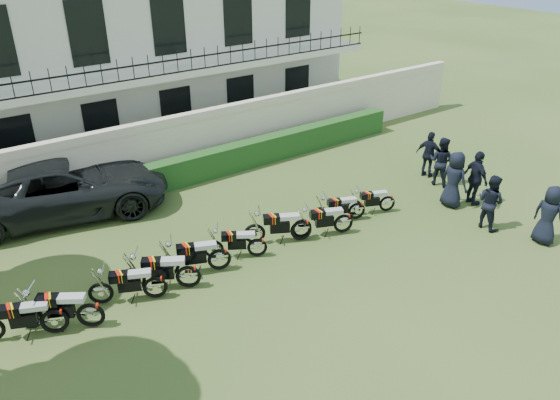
% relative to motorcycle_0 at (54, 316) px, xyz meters
% --- Properties ---
extents(ground, '(100.00, 100.00, 0.00)m').
position_rel_motorcycle_0_xyz_m(ground, '(5.76, -1.64, -0.50)').
color(ground, '#344F1F').
rests_on(ground, ground).
extents(perimeter_wall, '(30.00, 0.35, 2.30)m').
position_rel_motorcycle_0_xyz_m(perimeter_wall, '(5.76, 6.36, 0.67)').
color(perimeter_wall, beige).
rests_on(perimeter_wall, ground).
extents(hedge, '(18.00, 0.60, 1.00)m').
position_rel_motorcycle_0_xyz_m(hedge, '(6.76, 5.56, -0.00)').
color(hedge, '#1E4016').
rests_on(hedge, ground).
extents(building, '(20.40, 9.60, 7.40)m').
position_rel_motorcycle_0_xyz_m(building, '(5.76, 12.32, 3.21)').
color(building, silver).
rests_on(building, ground).
extents(motorcycle_0, '(1.87, 0.96, 1.09)m').
position_rel_motorcycle_0_xyz_m(motorcycle_0, '(0.00, 0.00, 0.00)').
color(motorcycle_0, black).
rests_on(motorcycle_0, ground).
extents(motorcycle_1, '(1.79, 1.22, 1.13)m').
position_rel_motorcycle_0_xyz_m(motorcycle_1, '(0.74, -0.28, 0.02)').
color(motorcycle_1, black).
rests_on(motorcycle_1, ground).
extents(motorcycle_2, '(1.78, 0.95, 1.05)m').
position_rel_motorcycle_0_xyz_m(motorcycle_2, '(2.41, -0.11, -0.02)').
color(motorcycle_2, black).
rests_on(motorcycle_2, ground).
extents(motorcycle_3, '(1.81, 1.16, 1.12)m').
position_rel_motorcycle_0_xyz_m(motorcycle_3, '(3.29, -0.21, 0.01)').
color(motorcycle_3, black).
rests_on(motorcycle_3, ground).
extents(motorcycle_4, '(1.90, 0.93, 1.10)m').
position_rel_motorcycle_0_xyz_m(motorcycle_4, '(4.34, 0.03, 0.00)').
color(motorcycle_4, black).
rests_on(motorcycle_4, ground).
extents(motorcycle_5, '(1.57, 1.01, 0.97)m').
position_rel_motorcycle_0_xyz_m(motorcycle_5, '(5.54, -0.00, -0.06)').
color(motorcycle_5, black).
rests_on(motorcycle_5, ground).
extents(motorcycle_6, '(1.84, 1.05, 1.10)m').
position_rel_motorcycle_0_xyz_m(motorcycle_6, '(7.08, -0.03, 0.00)').
color(motorcycle_6, black).
rests_on(motorcycle_6, ground).
extents(motorcycle_7, '(1.80, 0.88, 1.04)m').
position_rel_motorcycle_0_xyz_m(motorcycle_7, '(8.39, -0.41, -0.02)').
color(motorcycle_7, black).
rests_on(motorcycle_7, ground).
extents(motorcycle_8, '(1.66, 0.81, 0.96)m').
position_rel_motorcycle_0_xyz_m(motorcycle_8, '(9.31, -0.02, -0.06)').
color(motorcycle_8, black).
rests_on(motorcycle_8, ground).
extents(motorcycle_9, '(1.58, 0.79, 0.92)m').
position_rel_motorcycle_0_xyz_m(motorcycle_9, '(10.47, -0.21, -0.08)').
color(motorcycle_9, black).
rests_on(motorcycle_9, ground).
extents(suv, '(6.98, 4.30, 1.81)m').
position_rel_motorcycle_0_xyz_m(suv, '(1.97, 5.77, 0.40)').
color(suv, black).
rests_on(suv, ground).
extents(officer_0, '(0.62, 0.92, 1.81)m').
position_rel_motorcycle_0_xyz_m(officer_0, '(12.85, -4.26, 0.40)').
color(officer_0, black).
rests_on(officer_0, ground).
extents(officer_1, '(0.68, 0.86, 1.76)m').
position_rel_motorcycle_0_xyz_m(officer_1, '(12.25, -2.73, 0.37)').
color(officer_1, black).
rests_on(officer_1, ground).
extents(officer_2, '(0.76, 1.19, 1.88)m').
position_rel_motorcycle_0_xyz_m(officer_2, '(13.21, -1.49, 0.43)').
color(officer_2, black).
rests_on(officer_2, ground).
extents(officer_3, '(0.63, 0.94, 1.91)m').
position_rel_motorcycle_0_xyz_m(officer_3, '(12.51, -1.15, 0.45)').
color(officer_3, black).
rests_on(officer_3, ground).
extents(officer_4, '(0.90, 1.03, 1.78)m').
position_rel_motorcycle_0_xyz_m(officer_4, '(13.50, 0.19, 0.39)').
color(officer_4, black).
rests_on(officer_4, ground).
extents(officer_5, '(0.69, 1.10, 1.74)m').
position_rel_motorcycle_0_xyz_m(officer_5, '(13.69, 0.88, 0.36)').
color(officer_5, black).
rests_on(officer_5, ground).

